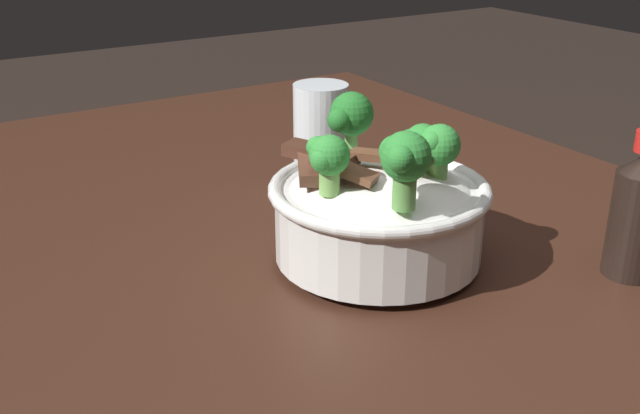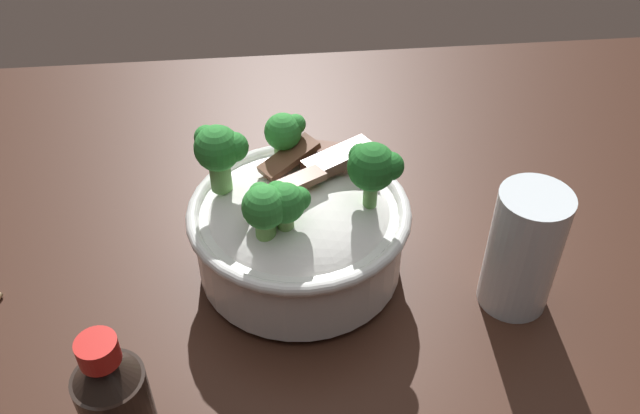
{
  "view_description": "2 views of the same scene",
  "coord_description": "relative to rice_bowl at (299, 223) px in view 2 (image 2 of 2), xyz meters",
  "views": [
    {
      "loc": [
        -0.47,
        0.38,
        1.1
      ],
      "look_at": [
        0.08,
        0.03,
        0.82
      ],
      "focal_mm": 42.66,
      "sensor_mm": 36.0,
      "label": 1
    },
    {
      "loc": [
        0.01,
        -0.47,
        1.25
      ],
      "look_at": [
        0.06,
        0.02,
        0.82
      ],
      "focal_mm": 38.38,
      "sensor_mm": 36.0,
      "label": 2
    }
  ],
  "objects": [
    {
      "name": "dining_table",
      "position": [
        -0.04,
        0.01,
        -0.2
      ],
      "size": [
        1.43,
        0.85,
        0.77
      ],
      "color": "#381E14",
      "rests_on": "ground"
    },
    {
      "name": "rice_bowl",
      "position": [
        0.0,
        0.0,
        0.0
      ],
      "size": [
        0.2,
        0.2,
        0.15
      ],
      "color": "white",
      "rests_on": "dining_table"
    },
    {
      "name": "drinking_glass",
      "position": [
        0.19,
        -0.06,
        -0.01
      ],
      "size": [
        0.06,
        0.06,
        0.12
      ],
      "color": "white",
      "rests_on": "dining_table"
    },
    {
      "name": "soy_sauce_bottle",
      "position": [
        -0.14,
        -0.18,
        0.0
      ],
      "size": [
        0.05,
        0.05,
        0.14
      ],
      "color": "black",
      "rests_on": "dining_table"
    }
  ]
}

